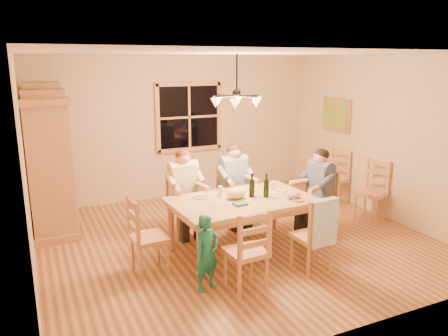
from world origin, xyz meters
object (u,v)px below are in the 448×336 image
chair_far_right (234,207)px  chair_end_right (318,215)px  adult_woman (184,182)px  chandelier (237,100)px  wine_bottle_a (252,185)px  chair_spare_back (333,187)px  chair_near_left (246,264)px  chair_near_right (311,248)px  armoire (49,164)px  child (207,253)px  chair_end_left (150,249)px  wine_bottle_b (266,185)px  chair_far_left (185,216)px  adult_plaid_man (234,175)px  dining_table (242,206)px  adult_slate_man (320,181)px  chair_spare_front (370,202)px

chair_far_right → chair_end_right: bearing=136.6°
chair_end_right → adult_woman: 2.12m
chandelier → wine_bottle_a: bearing=-76.4°
chandelier → chair_spare_back: (2.45, 0.83, -1.77)m
chair_near_left → chair_spare_back: size_ratio=1.00×
chair_near_right → wine_bottle_a: wine_bottle_a is taller
armoire → chair_end_right: size_ratio=2.32×
chair_end_right → child: 2.37m
chair_end_left → wine_bottle_b: wine_bottle_b is taller
chair_far_left → child: bearing=75.9°
adult_plaid_man → wine_bottle_a: size_ratio=2.65×
chair_near_left → adult_woman: bearing=90.0°
dining_table → child: (-0.86, -0.79, -0.21)m
adult_woman → adult_plaid_man: 0.86m
dining_table → chair_far_right: size_ratio=2.02×
chair_near_right → chandelier: bearing=106.5°
armoire → adult_plaid_man: 2.87m
wine_bottle_b → child: wine_bottle_b is taller
chair_end_left → wine_bottle_b: bearing=87.7°
adult_woman → wine_bottle_b: 1.29m
adult_slate_man → wine_bottle_a: (-1.18, -0.03, 0.08)m
chair_near_right → chair_far_left: bearing=117.9°
chair_end_left → wine_bottle_a: wine_bottle_a is taller
chair_end_right → wine_bottle_b: wine_bottle_b is taller
chair_far_right → adult_slate_man: bearing=136.6°
chair_end_right → chair_spare_front: bearing=-85.6°
chandelier → adult_plaid_man: bearing=66.8°
chair_far_right → chair_end_right: (1.02, -0.86, 0.00)m
dining_table → chair_near_right: (0.53, -0.89, -0.36)m
wine_bottle_a → adult_slate_man: bearing=1.6°
chair_end_right → adult_woman: size_ratio=1.13×
chandelier → adult_woman: size_ratio=0.88×
chair_spare_front → chandelier: bearing=66.2°
chair_far_right → adult_woman: bearing=-0.0°
chair_far_left → adult_woman: size_ratio=1.13×
armoire → chair_spare_front: size_ratio=2.32×
chair_far_left → adult_slate_man: 2.12m
chair_near_right → wine_bottle_b: bearing=99.6°
chair_far_left → chandelier: bearing=137.1°
adult_slate_man → chair_spare_front: (1.19, 0.16, -0.54)m
armoire → chair_spare_front: (4.87, -1.74, -0.75)m
wine_bottle_a → child: bearing=-141.0°
chair_far_left → chair_near_left: same height
chair_far_left → chair_near_left: (0.10, -1.83, 0.00)m
adult_woman → child: (-0.32, -1.67, -0.39)m
chair_near_right → chair_spare_front: 2.29m
chair_end_right → child: (-2.20, -0.86, 0.15)m
chandelier → wine_bottle_b: (0.26, -0.42, -1.15)m
chair_near_right → chair_end_right: same height
adult_woman → wine_bottle_a: adult_woman is taller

